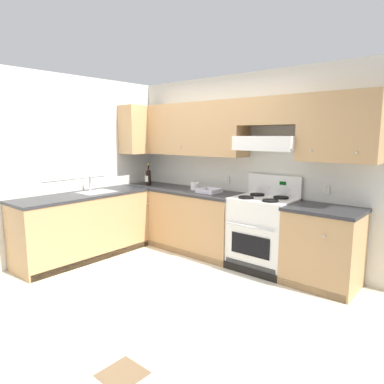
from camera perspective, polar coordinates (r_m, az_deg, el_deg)
ground_plane at (r=4.34m, az=-7.84°, el=-14.09°), size 7.04×7.04×0.00m
floor_accent_tile at (r=2.90m, az=-11.32°, el=-27.19°), size 0.30×0.30×0.01m
wall_back at (r=4.90m, az=8.54°, el=6.43°), size 4.68×0.57×2.55m
wall_left at (r=5.42m, az=-17.63°, el=4.92°), size 0.47×4.00×2.55m
counter_back_run at (r=5.00m, az=3.52°, el=-5.38°), size 3.60×0.65×0.91m
counter_left_run at (r=5.14m, az=-17.24°, el=-5.26°), size 0.63×1.91×1.13m
stove at (r=4.59m, az=11.45°, el=-6.54°), size 0.76×0.62×1.20m
wine_bottle at (r=5.70m, az=-7.14°, el=2.50°), size 0.08×0.09×0.35m
bowl at (r=4.94m, az=2.82°, el=0.12°), size 0.30×0.27×0.06m
paper_towel_roll at (r=5.20m, az=0.49°, el=0.99°), size 0.13×0.13×0.11m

